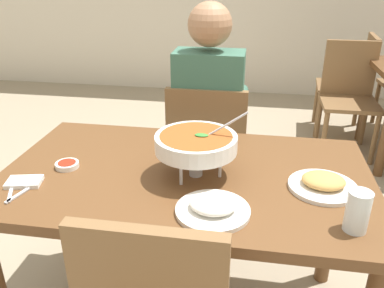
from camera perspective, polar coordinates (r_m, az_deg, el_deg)
dining_table_main at (r=1.58m, az=-0.89°, el=-7.49°), size 1.39×0.82×0.75m
chair_diner_main at (r=2.24m, az=2.26°, el=-1.02°), size 0.44×0.44×0.90m
diner_main at (r=2.18m, az=2.48°, el=4.94°), size 0.40×0.45×1.31m
curry_bowl at (r=1.44m, az=0.58°, el=0.07°), size 0.33×0.30×0.26m
rice_plate at (r=1.28m, az=2.99°, el=-9.01°), size 0.24×0.24×0.06m
appetizer_plate at (r=1.48m, az=18.20°, el=-5.39°), size 0.24×0.24×0.06m
sauce_dish at (r=1.62m, az=-17.40°, el=-2.84°), size 0.09×0.09×0.02m
napkin_folded at (r=1.56m, az=-22.83°, el=-5.01°), size 0.13×0.10×0.02m
fork_utensil at (r=1.54m, az=-24.37°, el=-5.95°), size 0.08×0.16×0.01m
spoon_utensil at (r=1.51m, az=-22.78°, el=-6.18°), size 0.06×0.17×0.01m
drink_glass at (r=1.28m, az=22.51°, el=-9.12°), size 0.07×0.07×0.13m
chair_bg_right at (r=3.92m, az=22.13°, el=8.52°), size 0.47×0.47×0.90m
chair_bg_window at (r=3.54m, az=21.46°, el=7.05°), size 0.44×0.44×0.90m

